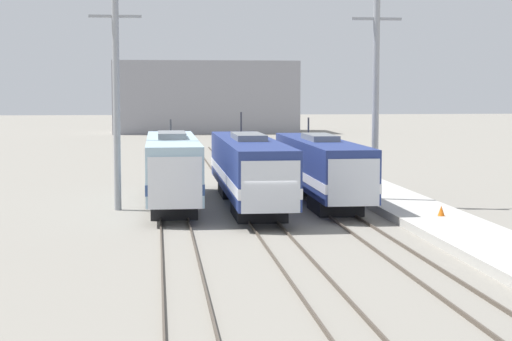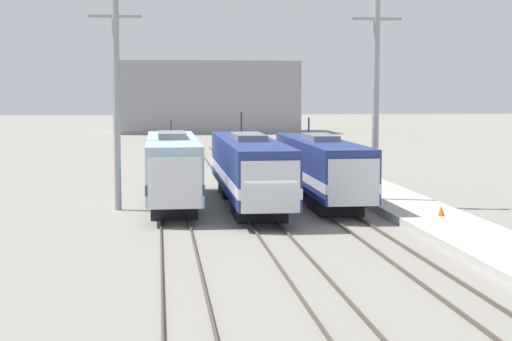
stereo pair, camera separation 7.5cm
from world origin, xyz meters
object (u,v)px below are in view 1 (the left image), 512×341
object	(u,v)px
locomotive_center	(249,169)
locomotive_far_left	(172,169)
traffic_cone	(441,211)
catenary_tower_left	(116,98)
catenary_tower_right	(376,97)
locomotive_far_right	(321,168)

from	to	relation	value
locomotive_center	locomotive_far_left	bearing A→B (deg)	173.98
locomotive_far_left	traffic_cone	xyz separation A→B (m)	(13.39, -8.29, -1.53)
catenary_tower_left	locomotive_far_left	bearing A→B (deg)	20.15
catenary_tower_left	traffic_cone	size ratio (longest dim) A/B	23.52
catenary_tower_right	locomotive_far_right	bearing A→B (deg)	148.39
catenary_tower_left	traffic_cone	world-z (taller)	catenary_tower_left
locomotive_far_right	catenary_tower_left	size ratio (longest dim) A/B	1.47
locomotive_far_left	locomotive_far_right	size ratio (longest dim) A/B	0.94
traffic_cone	locomotive_far_left	bearing A→B (deg)	148.22
locomotive_far_left	traffic_cone	distance (m)	15.82
locomotive_center	locomotive_far_right	bearing A→B (deg)	13.67
catenary_tower_left	catenary_tower_right	world-z (taller)	same
locomotive_center	locomotive_far_right	world-z (taller)	locomotive_center
locomotive_far_right	catenary_tower_right	bearing A→B (deg)	-31.61
locomotive_far_left	locomotive_far_right	bearing A→B (deg)	3.94
catenary_tower_right	traffic_cone	bearing A→B (deg)	-77.31
locomotive_far_left	catenary_tower_left	bearing A→B (deg)	-159.85
locomotive_far_right	traffic_cone	world-z (taller)	locomotive_far_right
locomotive_far_right	catenary_tower_right	xyz separation A→B (m)	(2.85, -1.75, 4.22)
locomotive_far_left	catenary_tower_right	size ratio (longest dim) A/B	1.38
catenary_tower_right	traffic_cone	size ratio (longest dim) A/B	23.52
locomotive_far_left	locomotive_center	distance (m)	4.49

